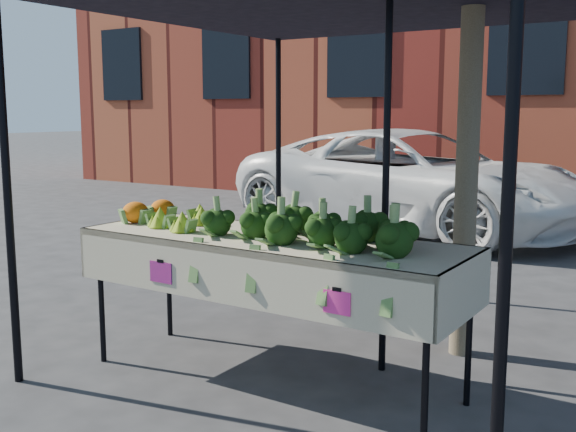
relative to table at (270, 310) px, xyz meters
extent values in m
plane|color=#2C2C2F|center=(-0.04, 0.09, -0.45)|extent=(90.00, 90.00, 0.00)
cube|color=beige|center=(0.00, 0.00, 0.00)|extent=(2.41, 0.82, 0.90)
cube|color=#F22D8C|center=(-0.50, -0.40, 0.25)|extent=(0.17, 0.01, 0.12)
cube|color=#F82F96|center=(0.68, -0.40, 0.25)|extent=(0.17, 0.01, 0.12)
ellipsoid|color=black|center=(0.27, 0.03, 0.57)|extent=(1.35, 0.55, 0.23)
ellipsoid|color=#92B524|center=(-0.67, 0.04, 0.54)|extent=(0.41, 0.55, 0.18)
ellipsoid|color=orange|center=(-1.04, 0.07, 0.53)|extent=(0.21, 0.41, 0.16)
imported|color=white|center=(-1.38, 5.51, 2.07)|extent=(1.77, 2.53, 5.04)
camera|label=1|loc=(2.23, -3.29, 1.18)|focal=42.54mm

